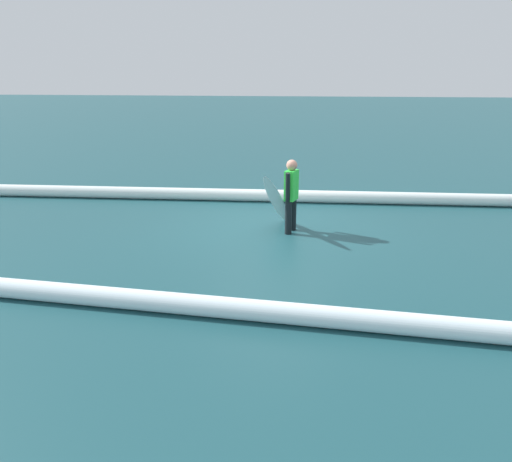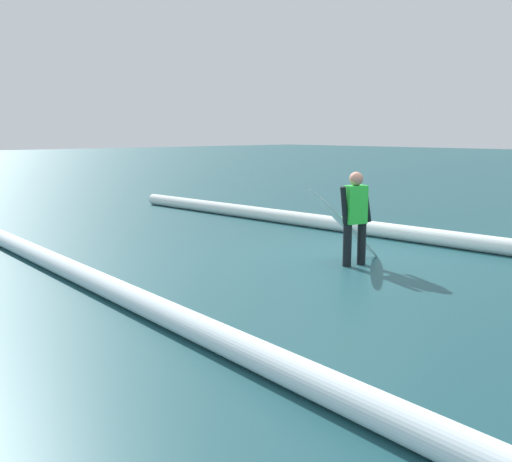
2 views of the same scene
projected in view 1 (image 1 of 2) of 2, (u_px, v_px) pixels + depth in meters
The scene contains 5 objects.
ground_plane at pixel (268, 227), 10.49m from camera, with size 130.58×130.58×0.00m, color #1C4B52.
surfer at pixel (291, 192), 9.90m from camera, with size 0.28×0.62×1.50m.
surfboard at pixel (276, 200), 10.08m from camera, with size 0.59×1.55×1.31m.
wave_crest_foreground at pixel (253, 195), 12.57m from camera, with size 0.31×0.31×16.03m, color white.
wave_crest_midground at pixel (70, 294), 6.96m from camera, with size 0.29×0.29×16.69m, color white.
Camera 1 is at (-1.06, 9.96, 3.11)m, focal length 34.41 mm.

